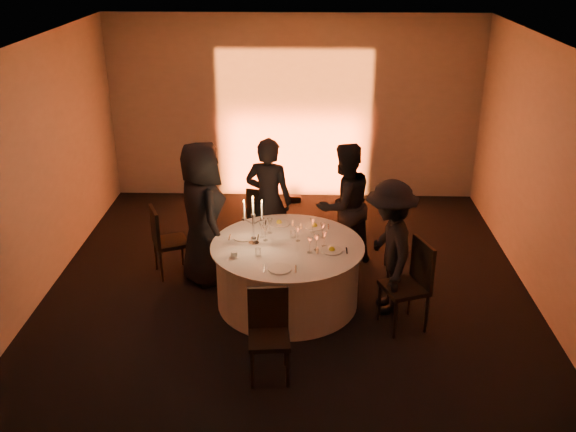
{
  "coord_description": "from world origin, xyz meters",
  "views": [
    {
      "loc": [
        0.21,
        -6.7,
        4.09
      ],
      "look_at": [
        0.0,
        0.2,
        1.05
      ],
      "focal_mm": 40.0,
      "sensor_mm": 36.0,
      "label": 1
    }
  ],
  "objects_px": {
    "chair_left": "(164,238)",
    "guest_right": "(389,247)",
    "candelabra": "(253,227)",
    "chair_right": "(412,280)",
    "guest_back_left": "(269,201)",
    "chair_front": "(269,328)",
    "guest_left": "(202,213)",
    "coffee_cup": "(234,255)",
    "guest_back_right": "(344,205)",
    "banquet_table": "(287,274)",
    "chair_back_right": "(346,226)",
    "chair_back_left": "(264,215)"
  },
  "relations": [
    {
      "from": "chair_left",
      "to": "chair_front",
      "type": "xyz_separation_m",
      "value": [
        1.46,
        -2.01,
        -0.01
      ]
    },
    {
      "from": "guest_back_left",
      "to": "candelabra",
      "type": "xyz_separation_m",
      "value": [
        -0.11,
        -1.09,
        0.12
      ]
    },
    {
      "from": "banquet_table",
      "to": "guest_back_right",
      "type": "height_order",
      "value": "guest_back_right"
    },
    {
      "from": "chair_back_right",
      "to": "chair_right",
      "type": "relative_size",
      "value": 0.88
    },
    {
      "from": "guest_left",
      "to": "guest_back_right",
      "type": "xyz_separation_m",
      "value": [
        1.78,
        0.51,
        -0.08
      ]
    },
    {
      "from": "chair_left",
      "to": "chair_front",
      "type": "bearing_deg",
      "value": -167.98
    },
    {
      "from": "chair_right",
      "to": "guest_right",
      "type": "bearing_deg",
      "value": -167.13
    },
    {
      "from": "guest_left",
      "to": "guest_right",
      "type": "relative_size",
      "value": 1.14
    },
    {
      "from": "guest_back_right",
      "to": "candelabra",
      "type": "bearing_deg",
      "value": 9.43
    },
    {
      "from": "banquet_table",
      "to": "candelabra",
      "type": "height_order",
      "value": "candelabra"
    },
    {
      "from": "chair_back_left",
      "to": "candelabra",
      "type": "xyz_separation_m",
      "value": [
        -0.03,
        -1.37,
        0.45
      ]
    },
    {
      "from": "chair_back_left",
      "to": "chair_back_right",
      "type": "distance_m",
      "value": 1.15
    },
    {
      "from": "guest_back_right",
      "to": "guest_right",
      "type": "bearing_deg",
      "value": 77.92
    },
    {
      "from": "chair_back_left",
      "to": "guest_back_left",
      "type": "height_order",
      "value": "guest_back_left"
    },
    {
      "from": "chair_back_left",
      "to": "chair_front",
      "type": "distance_m",
      "value": 2.75
    },
    {
      "from": "chair_right",
      "to": "chair_left",
      "type": "bearing_deg",
      "value": -130.26
    },
    {
      "from": "guest_left",
      "to": "guest_back_right",
      "type": "relative_size",
      "value": 1.09
    },
    {
      "from": "chair_back_right",
      "to": "guest_left",
      "type": "relative_size",
      "value": 0.5
    },
    {
      "from": "guest_back_left",
      "to": "guest_back_right",
      "type": "relative_size",
      "value": 1.03
    },
    {
      "from": "chair_right",
      "to": "guest_left",
      "type": "bearing_deg",
      "value": -132.08
    },
    {
      "from": "banquet_table",
      "to": "guest_right",
      "type": "height_order",
      "value": "guest_right"
    },
    {
      "from": "banquet_table",
      "to": "guest_right",
      "type": "relative_size",
      "value": 1.12
    },
    {
      "from": "banquet_table",
      "to": "chair_back_left",
      "type": "relative_size",
      "value": 1.89
    },
    {
      "from": "chair_left",
      "to": "chair_back_left",
      "type": "distance_m",
      "value": 1.43
    },
    {
      "from": "chair_back_left",
      "to": "guest_right",
      "type": "xyz_separation_m",
      "value": [
        1.54,
        -1.49,
        0.27
      ]
    },
    {
      "from": "chair_left",
      "to": "guest_back_left",
      "type": "height_order",
      "value": "guest_back_left"
    },
    {
      "from": "chair_left",
      "to": "guest_right",
      "type": "xyz_separation_m",
      "value": [
        2.77,
        -0.75,
        0.28
      ]
    },
    {
      "from": "coffee_cup",
      "to": "candelabra",
      "type": "bearing_deg",
      "value": 60.52
    },
    {
      "from": "banquet_table",
      "to": "candelabra",
      "type": "distance_m",
      "value": 0.72
    },
    {
      "from": "chair_back_right",
      "to": "guest_back_right",
      "type": "relative_size",
      "value": 0.54
    },
    {
      "from": "chair_right",
      "to": "guest_back_right",
      "type": "distance_m",
      "value": 1.67
    },
    {
      "from": "chair_back_right",
      "to": "candelabra",
      "type": "height_order",
      "value": "candelabra"
    },
    {
      "from": "guest_back_left",
      "to": "chair_front",
      "type": "bearing_deg",
      "value": 107.66
    },
    {
      "from": "chair_front",
      "to": "chair_back_right",
      "type": "bearing_deg",
      "value": 64.7
    },
    {
      "from": "chair_back_left",
      "to": "candelabra",
      "type": "distance_m",
      "value": 1.44
    },
    {
      "from": "chair_left",
      "to": "guest_back_right",
      "type": "bearing_deg",
      "value": -103.99
    },
    {
      "from": "candelabra",
      "to": "coffee_cup",
      "type": "bearing_deg",
      "value": -119.48
    },
    {
      "from": "guest_left",
      "to": "coffee_cup",
      "type": "relative_size",
      "value": 16.71
    },
    {
      "from": "guest_right",
      "to": "candelabra",
      "type": "bearing_deg",
      "value": -99.56
    },
    {
      "from": "chair_back_right",
      "to": "chair_front",
      "type": "height_order",
      "value": "chair_front"
    },
    {
      "from": "chair_left",
      "to": "chair_right",
      "type": "xyz_separation_m",
      "value": [
        2.99,
        -1.1,
        0.05
      ]
    },
    {
      "from": "candelabra",
      "to": "chair_right",
      "type": "bearing_deg",
      "value": -14.56
    },
    {
      "from": "chair_right",
      "to": "chair_front",
      "type": "xyz_separation_m",
      "value": [
        -1.54,
        -0.91,
        -0.06
      ]
    },
    {
      "from": "guest_left",
      "to": "coffee_cup",
      "type": "bearing_deg",
      "value": -177.66
    },
    {
      "from": "chair_front",
      "to": "guest_back_right",
      "type": "relative_size",
      "value": 0.55
    },
    {
      "from": "chair_back_right",
      "to": "chair_front",
      "type": "distance_m",
      "value": 2.63
    },
    {
      "from": "candelabra",
      "to": "chair_front",
      "type": "bearing_deg",
      "value": -79.66
    },
    {
      "from": "chair_back_left",
      "to": "chair_front",
      "type": "relative_size",
      "value": 1.03
    },
    {
      "from": "guest_left",
      "to": "guest_back_left",
      "type": "height_order",
      "value": "guest_left"
    },
    {
      "from": "chair_front",
      "to": "candelabra",
      "type": "distance_m",
      "value": 1.47
    }
  ]
}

